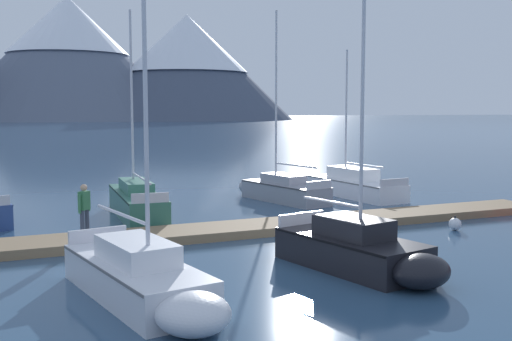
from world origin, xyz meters
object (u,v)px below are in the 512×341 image
object	(u,v)px
person_on_dock	(84,207)
sailboat_mid_dock_port	(135,200)
sailboat_mid_dock_starboard	(361,250)
mooring_buoy_channel_marker	(285,238)
sailboat_far_berth	(280,189)
mooring_buoy_inner_mooring	(455,224)
sailboat_second_berth	(143,278)
sailboat_outer_slip	(347,184)

from	to	relation	value
person_on_dock	sailboat_mid_dock_port	bearing A→B (deg)	64.97
sailboat_mid_dock_starboard	person_on_dock	size ratio (longest dim) A/B	4.50
sailboat_mid_dock_port	sailboat_mid_dock_starboard	xyz separation A→B (m)	(4.50, -10.87, -0.05)
sailboat_mid_dock_port	mooring_buoy_channel_marker	distance (m)	8.16
sailboat_mid_dock_port	sailboat_far_berth	xyz separation A→B (m)	(7.18, 1.95, -0.07)
sailboat_far_berth	mooring_buoy_inner_mooring	distance (m)	9.53
sailboat_far_berth	sailboat_mid_dock_port	bearing A→B (deg)	-164.81
sailboat_mid_dock_starboard	mooring_buoy_inner_mooring	size ratio (longest dim) A/B	14.22
sailboat_second_berth	sailboat_mid_dock_starboard	distance (m)	6.06
mooring_buoy_inner_mooring	person_on_dock	bearing A→B (deg)	171.43
sailboat_second_berth	sailboat_outer_slip	distance (m)	19.06
person_on_dock	sailboat_far_berth	bearing A→B (deg)	36.23
sailboat_mid_dock_port	mooring_buoy_inner_mooring	distance (m)	12.63
sailboat_far_berth	mooring_buoy_channel_marker	bearing A→B (deg)	-110.39
sailboat_mid_dock_starboard	mooring_buoy_channel_marker	xyz separation A→B (m)	(-0.74, 3.64, -0.35)
sailboat_far_berth	sailboat_mid_dock_starboard	bearing A→B (deg)	-101.79
sailboat_outer_slip	mooring_buoy_channel_marker	xyz separation A→B (m)	(-7.38, -9.83, -0.33)
sailboat_mid_dock_starboard	mooring_buoy_channel_marker	world-z (taller)	sailboat_mid_dock_starboard
sailboat_second_berth	sailboat_outer_slip	size ratio (longest dim) A/B	1.13
sailboat_mid_dock_port	mooring_buoy_inner_mooring	world-z (taller)	sailboat_mid_dock_port
sailboat_second_berth	sailboat_outer_slip	xyz separation A→B (m)	(12.65, 14.27, -0.01)
sailboat_outer_slip	mooring_buoy_inner_mooring	size ratio (longest dim) A/B	14.67
sailboat_mid_dock_port	mooring_buoy_inner_mooring	xyz separation A→B (m)	(10.53, -6.97, -0.41)
sailboat_mid_dock_port	mooring_buoy_inner_mooring	bearing A→B (deg)	-33.51
sailboat_mid_dock_starboard	mooring_buoy_inner_mooring	world-z (taller)	sailboat_mid_dock_starboard
sailboat_outer_slip	sailboat_mid_dock_starboard	bearing A→B (deg)	-116.25
sailboat_mid_dock_port	person_on_dock	world-z (taller)	sailboat_mid_dock_port
sailboat_outer_slip	person_on_dock	bearing A→B (deg)	-150.49
sailboat_second_berth	mooring_buoy_channel_marker	world-z (taller)	sailboat_second_berth
sailboat_mid_dock_port	sailboat_mid_dock_starboard	size ratio (longest dim) A/B	1.11
mooring_buoy_channel_marker	mooring_buoy_inner_mooring	size ratio (longest dim) A/B	1.03
sailboat_mid_dock_starboard	sailboat_outer_slip	distance (m)	15.02
sailboat_second_berth	mooring_buoy_inner_mooring	distance (m)	12.92
sailboat_mid_dock_port	person_on_dock	bearing A→B (deg)	-115.03
mooring_buoy_inner_mooring	sailboat_mid_dock_starboard	bearing A→B (deg)	-147.12
person_on_dock	mooring_buoy_inner_mooring	distance (m)	13.06
sailboat_far_berth	mooring_buoy_inner_mooring	size ratio (longest dim) A/B	16.91
sailboat_mid_dock_starboard	mooring_buoy_inner_mooring	xyz separation A→B (m)	(6.03, 3.90, -0.36)
mooring_buoy_channel_marker	sailboat_mid_dock_starboard	bearing A→B (deg)	-78.56
sailboat_second_berth	sailboat_mid_dock_starboard	bearing A→B (deg)	7.54
sailboat_mid_dock_starboard	sailboat_second_berth	bearing A→B (deg)	-172.46
sailboat_mid_dock_port	sailboat_far_berth	distance (m)	7.44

